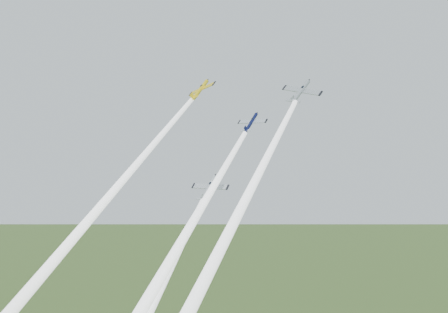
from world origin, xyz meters
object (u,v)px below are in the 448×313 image
plane_navy (251,122)px  plane_silver_low (209,188)px  plane_silver_right (301,91)px  plane_yellow (200,90)px

plane_navy → plane_silver_low: plane_navy is taller
plane_silver_low → plane_silver_right: bearing=42.0°
plane_yellow → plane_navy: bearing=1.0°
plane_yellow → plane_navy: (14.61, -4.36, -8.21)m
plane_yellow → plane_navy: 17.31m
plane_yellow → plane_navy: plane_yellow is taller
plane_navy → plane_yellow: bearing=169.6°
plane_yellow → plane_silver_right: size_ratio=0.97×
plane_navy → plane_silver_low: bearing=-109.9°
plane_silver_right → plane_silver_low: 26.51m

